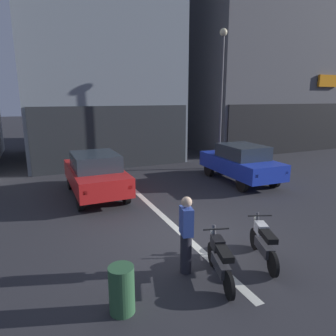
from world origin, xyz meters
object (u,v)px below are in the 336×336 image
object	(u,v)px
motorcycle_white_row_left_mid	(263,242)
trash_bin	(122,290)
motorcycle_black_row_leftmost	(220,259)
person_by_motorcycles	(186,235)
car_blue_parked_kerbside	(240,162)
car_red_crossing_near	(95,173)
car_grey_down_street	(132,142)
street_lamp	(221,86)

from	to	relation	value
motorcycle_white_row_left_mid	trash_bin	distance (m)	3.35
motorcycle_black_row_leftmost	person_by_motorcycles	size ratio (longest dim) A/B	0.97
car_blue_parked_kerbside	motorcycle_black_row_leftmost	bearing A→B (deg)	-129.68
car_blue_parked_kerbside	person_by_motorcycles	world-z (taller)	person_by_motorcycles
motorcycle_black_row_leftmost	motorcycle_white_row_left_mid	distance (m)	1.31
car_red_crossing_near	person_by_motorcycles	bearing A→B (deg)	-82.50
motorcycle_white_row_left_mid	trash_bin	world-z (taller)	motorcycle_white_row_left_mid
car_grey_down_street	street_lamp	bearing A→B (deg)	-58.08
car_blue_parked_kerbside	street_lamp	distance (m)	4.16
car_blue_parked_kerbside	motorcycle_white_row_left_mid	xyz separation A→B (m)	(-3.58, -5.64, -0.43)
street_lamp	motorcycle_white_row_left_mid	size ratio (longest dim) A/B	4.28
car_red_crossing_near	car_grey_down_street	size ratio (longest dim) A/B	1.00
car_red_crossing_near	motorcycle_black_row_leftmost	bearing A→B (deg)	-78.77
car_grey_down_street	motorcycle_white_row_left_mid	bearing A→B (deg)	-94.38
car_blue_parked_kerbside	motorcycle_black_row_leftmost	world-z (taller)	car_blue_parked_kerbside
car_grey_down_street	motorcycle_black_row_leftmost	bearing A→B (deg)	-99.74
car_grey_down_street	person_by_motorcycles	bearing A→B (deg)	-102.24
car_blue_parked_kerbside	trash_bin	distance (m)	9.16
motorcycle_black_row_leftmost	trash_bin	xyz separation A→B (m)	(-2.04, -0.13, -0.03)
car_grey_down_street	motorcycle_white_row_left_mid	xyz separation A→B (m)	(-1.01, -13.18, -0.43)
car_red_crossing_near	person_by_motorcycles	world-z (taller)	person_by_motorcycles
person_by_motorcycles	car_blue_parked_kerbside	bearing A→B (deg)	44.91
trash_bin	person_by_motorcycles	bearing A→B (deg)	22.73
trash_bin	motorcycle_black_row_leftmost	bearing A→B (deg)	3.58
trash_bin	street_lamp	bearing A→B (deg)	48.84
car_red_crossing_near	motorcycle_white_row_left_mid	bearing A→B (deg)	-67.43
street_lamp	motorcycle_black_row_leftmost	distance (m)	10.65
person_by_motorcycles	trash_bin	size ratio (longest dim) A/B	1.96
car_grey_down_street	street_lamp	distance (m)	6.72
street_lamp	trash_bin	distance (m)	11.92
car_grey_down_street	motorcycle_white_row_left_mid	distance (m)	13.22
car_grey_down_street	motorcycle_black_row_leftmost	xyz separation A→B (m)	(-2.30, -13.40, -0.43)
motorcycle_black_row_leftmost	motorcycle_white_row_left_mid	xyz separation A→B (m)	(1.29, 0.22, 0.00)
car_blue_parked_kerbside	trash_bin	bearing A→B (deg)	-139.07
car_grey_down_street	street_lamp	size ratio (longest dim) A/B	0.61
motorcycle_black_row_leftmost	street_lamp	bearing A→B (deg)	57.22
car_red_crossing_near	street_lamp	world-z (taller)	street_lamp
street_lamp	motorcycle_black_row_leftmost	world-z (taller)	street_lamp
car_red_crossing_near	person_by_motorcycles	xyz separation A→B (m)	(0.77, -5.85, -0.03)
motorcycle_white_row_left_mid	motorcycle_black_row_leftmost	bearing A→B (deg)	-170.15
street_lamp	car_red_crossing_near	bearing A→B (deg)	-163.09
car_grey_down_street	car_red_crossing_near	bearing A→B (deg)	-116.90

